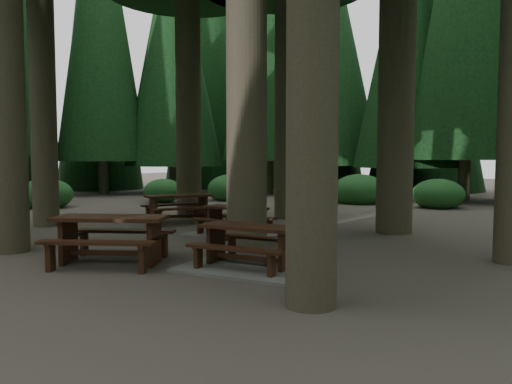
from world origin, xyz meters
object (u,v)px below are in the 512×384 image
Objects in this scene: picnic_table_b at (179,204)px; picnic_table_e at (111,232)px; picnic_table_c at (235,226)px; picnic_table_a at (250,254)px.

picnic_table_b is 0.93× the size of picnic_table_e.
picnic_table_b is at bearing 163.01° from picnic_table_c.
picnic_table_b reaches higher than picnic_table_a.
picnic_table_c is (-2.52, 2.61, -0.02)m from picnic_table_a.
picnic_table_a is 1.18× the size of picnic_table_c.
picnic_table_e is at bearing -160.51° from picnic_table_a.
picnic_table_a is 0.98× the size of picnic_table_e.
picnic_table_b is 5.68m from picnic_table_e.
picnic_table_c is at bearing 62.31° from picnic_table_e.
picnic_table_b is 1.13× the size of picnic_table_c.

